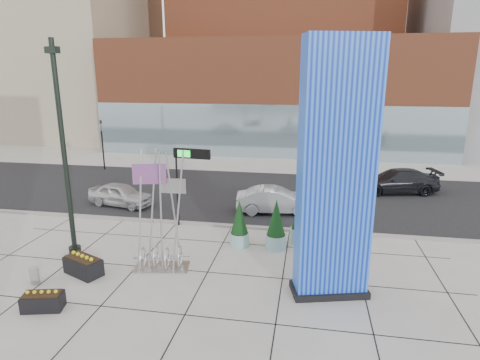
% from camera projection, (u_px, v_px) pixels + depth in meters
% --- Properties ---
extents(ground, '(160.00, 160.00, 0.00)m').
position_uv_depth(ground, '(191.00, 259.00, 17.20)').
color(ground, '#9E9991').
rests_on(ground, ground).
extents(street_asphalt, '(80.00, 12.00, 0.02)m').
position_uv_depth(street_asphalt, '(234.00, 193.00, 26.72)').
color(street_asphalt, black).
rests_on(street_asphalt, ground).
extents(curb_edge, '(80.00, 0.30, 0.12)m').
position_uv_depth(curb_edge, '(213.00, 225.00, 20.99)').
color(curb_edge, gray).
rests_on(curb_edge, ground).
extents(tower_podium, '(34.00, 10.00, 11.00)m').
position_uv_depth(tower_podium, '(274.00, 96.00, 41.33)').
color(tower_podium, '#9C4B2D').
rests_on(tower_podium, ground).
extents(tower_glass_front, '(34.00, 0.60, 5.00)m').
position_uv_depth(tower_glass_front, '(269.00, 132.00, 37.53)').
color(tower_glass_front, '#8CA5B2').
rests_on(tower_glass_front, ground).
extents(blue_pylon, '(2.89, 1.82, 8.93)m').
position_uv_depth(blue_pylon, '(336.00, 178.00, 13.47)').
color(blue_pylon, '#0B26AD').
rests_on(blue_pylon, ground).
extents(lamp_post, '(0.61, 0.50, 9.03)m').
position_uv_depth(lamp_post, '(67.00, 176.00, 16.32)').
color(lamp_post, black).
rests_on(lamp_post, ground).
extents(public_art_sculpture, '(2.33, 1.41, 4.96)m').
position_uv_depth(public_art_sculpture, '(161.00, 238.00, 16.10)').
color(public_art_sculpture, silver).
rests_on(public_art_sculpture, ground).
extents(concrete_bollard, '(0.34, 0.34, 0.65)m').
position_uv_depth(concrete_bollard, '(34.00, 276.00, 15.13)').
color(concrete_bollard, gray).
rests_on(concrete_bollard, ground).
extents(overhead_street_sign, '(1.95, 0.41, 4.12)m').
position_uv_depth(overhead_street_sign, '(189.00, 160.00, 20.10)').
color(overhead_street_sign, black).
rests_on(overhead_street_sign, ground).
extents(round_planter_east, '(1.01, 1.01, 2.53)m').
position_uv_depth(round_planter_east, '(302.00, 218.00, 18.65)').
color(round_planter_east, '#8EBEC0').
rests_on(round_planter_east, ground).
extents(round_planter_mid, '(0.93, 0.93, 2.32)m').
position_uv_depth(round_planter_mid, '(276.00, 225.00, 18.05)').
color(round_planter_mid, '#8EBEC0').
rests_on(round_planter_mid, ground).
extents(round_planter_west, '(0.88, 0.88, 2.20)m').
position_uv_depth(round_planter_west, '(239.00, 224.00, 18.34)').
color(round_planter_west, '#8EBEC0').
rests_on(round_planter_west, ground).
extents(box_planter_north, '(1.75, 1.35, 0.86)m').
position_uv_depth(box_planter_north, '(83.00, 265.00, 15.83)').
color(box_planter_north, black).
rests_on(box_planter_north, ground).
extents(box_planter_south, '(1.41, 0.93, 0.71)m').
position_uv_depth(box_planter_south, '(43.00, 301.00, 13.47)').
color(box_planter_south, black).
rests_on(box_planter_south, ground).
extents(car_white_west, '(4.21, 2.35, 1.35)m').
position_uv_depth(car_white_west, '(121.00, 195.00, 24.10)').
color(car_white_west, silver).
rests_on(car_white_west, ground).
extents(car_silver_mid, '(4.61, 2.14, 1.46)m').
position_uv_depth(car_silver_mid, '(275.00, 200.00, 22.83)').
color(car_silver_mid, '#B1B4BA').
rests_on(car_silver_mid, ground).
extents(car_dark_east, '(5.74, 3.21, 1.57)m').
position_uv_depth(car_dark_east, '(396.00, 181.00, 26.71)').
color(car_dark_east, black).
rests_on(car_dark_east, ground).
extents(traffic_signal, '(0.15, 0.18, 4.10)m').
position_uv_depth(traffic_signal, '(102.00, 142.00, 32.91)').
color(traffic_signal, black).
rests_on(traffic_signal, ground).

